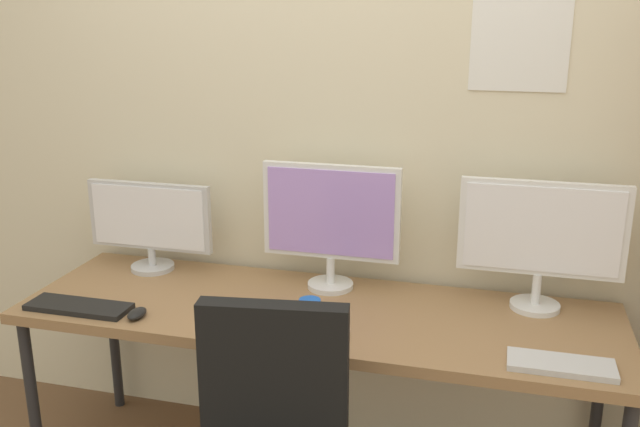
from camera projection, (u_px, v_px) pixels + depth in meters
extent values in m
cube|color=beige|center=(344.00, 138.00, 2.79)|extent=(4.59, 0.10, 2.60)
cube|color=white|center=(522.00, 13.00, 2.44)|extent=(0.34, 0.01, 0.54)
cube|color=#936D47|center=(317.00, 314.00, 2.56)|extent=(2.19, 0.68, 0.04)
cylinder|color=#262628|center=(33.00, 404.00, 2.66)|extent=(0.04, 0.04, 0.70)
cylinder|color=#262628|center=(114.00, 337.00, 3.19)|extent=(0.04, 0.04, 0.70)
cylinder|color=#262628|center=(598.00, 401.00, 2.68)|extent=(0.04, 0.04, 0.70)
cube|color=black|center=(274.00, 379.00, 2.05)|extent=(0.45, 0.13, 0.48)
cylinder|color=silver|center=(153.00, 267.00, 2.94)|extent=(0.18, 0.18, 0.02)
cylinder|color=silver|center=(152.00, 257.00, 2.93)|extent=(0.03, 0.03, 0.07)
cube|color=silver|center=(150.00, 216.00, 2.88)|extent=(0.54, 0.03, 0.28)
cube|color=white|center=(148.00, 217.00, 2.87)|extent=(0.50, 0.01, 0.25)
cylinder|color=silver|center=(330.00, 285.00, 2.75)|extent=(0.18, 0.18, 0.02)
cylinder|color=silver|center=(331.00, 270.00, 2.73)|extent=(0.03, 0.03, 0.10)
cube|color=silver|center=(331.00, 212.00, 2.67)|extent=(0.54, 0.03, 0.37)
cube|color=#B28CE5|center=(330.00, 213.00, 2.65)|extent=(0.49, 0.01, 0.33)
cylinder|color=silver|center=(535.00, 306.00, 2.56)|extent=(0.18, 0.18, 0.02)
cylinder|color=silver|center=(536.00, 289.00, 2.54)|extent=(0.03, 0.03, 0.11)
cube|color=silver|center=(542.00, 229.00, 2.48)|extent=(0.58, 0.03, 0.35)
cube|color=white|center=(542.00, 230.00, 2.46)|extent=(0.54, 0.01, 0.31)
cube|color=black|center=(79.00, 307.00, 2.55)|extent=(0.39, 0.13, 0.02)
cube|color=silver|center=(299.00, 333.00, 2.34)|extent=(0.33, 0.13, 0.02)
cube|color=silver|center=(561.00, 365.00, 2.13)|extent=(0.32, 0.13, 0.02)
ellipsoid|color=silver|center=(214.00, 324.00, 2.39)|extent=(0.06, 0.10, 0.03)
ellipsoid|color=black|center=(137.00, 314.00, 2.48)|extent=(0.06, 0.10, 0.03)
cylinder|color=blue|center=(310.00, 311.00, 2.42)|extent=(0.08, 0.08, 0.09)
torus|color=blue|center=(321.00, 313.00, 2.41)|extent=(0.06, 0.01, 0.06)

